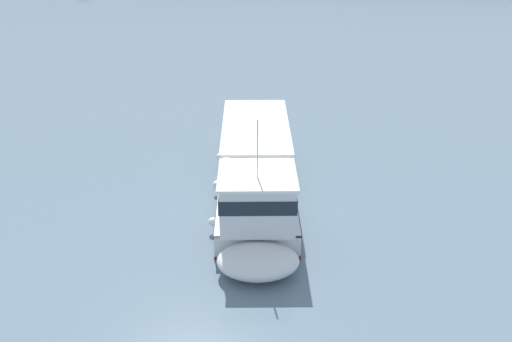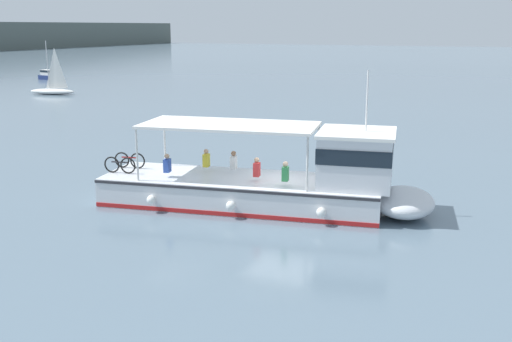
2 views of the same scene
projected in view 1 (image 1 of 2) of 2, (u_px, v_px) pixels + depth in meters
The scene contains 2 objects.
ground_plane at pixel (254, 211), 24.03m from camera, with size 400.00×400.00×0.00m, color slate.
ferry_main at pixel (256, 189), 23.64m from camera, with size 5.14×13.04×5.32m.
Camera 1 is at (3.27, -20.66, 11.96)m, focal length 38.96 mm.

